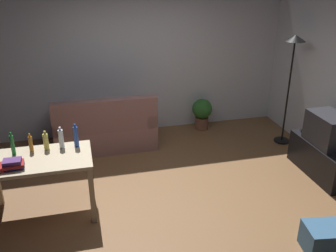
{
  "coord_description": "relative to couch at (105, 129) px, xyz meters",
  "views": [
    {
      "loc": [
        -1.04,
        -4.09,
        2.83
      ],
      "look_at": [
        0.1,
        0.5,
        0.75
      ],
      "focal_mm": 40.09,
      "sensor_mm": 36.0,
      "label": 1
    }
  ],
  "objects": [
    {
      "name": "ground_plane",
      "position": [
        0.69,
        -1.59,
        -0.32
      ],
      "size": [
        5.2,
        4.4,
        0.02
      ],
      "primitive_type": "cube",
      "color": "brown"
    },
    {
      "name": "wall_rear",
      "position": [
        0.69,
        0.61,
        1.04
      ],
      "size": [
        5.2,
        0.1,
        2.7
      ],
      "primitive_type": "cube",
      "color": "silver",
      "rests_on": "ground_plane"
    },
    {
      "name": "couch",
      "position": [
        0.0,
        0.0,
        0.0
      ],
      "size": [
        1.61,
        0.84,
        0.92
      ],
      "rotation": [
        0.0,
        0.0,
        3.14
      ],
      "color": "#996B66",
      "rests_on": "ground_plane"
    },
    {
      "name": "tv_stand",
      "position": [
        2.94,
        -1.63,
        -0.07
      ],
      "size": [
        0.44,
        1.1,
        0.48
      ],
      "rotation": [
        0.0,
        0.0,
        1.57
      ],
      "color": "black",
      "rests_on": "ground_plane"
    },
    {
      "name": "tv",
      "position": [
        2.94,
        -1.63,
        0.39
      ],
      "size": [
        0.41,
        0.6,
        0.44
      ],
      "rotation": [
        0.0,
        0.0,
        1.57
      ],
      "color": "#2D2D33",
      "rests_on": "tv_stand"
    },
    {
      "name": "torchiere_lamp",
      "position": [
        2.94,
        -0.53,
        1.1
      ],
      "size": [
        0.32,
        0.32,
        1.81
      ],
      "color": "black",
      "rests_on": "ground_plane"
    },
    {
      "name": "desk",
      "position": [
        -0.89,
        -1.64,
        0.34
      ],
      "size": [
        1.2,
        0.7,
        0.76
      ],
      "rotation": [
        0.0,
        0.0,
        0.0
      ],
      "color": "#C6B28E",
      "rests_on": "ground_plane"
    },
    {
      "name": "potted_plant",
      "position": [
        1.77,
        0.31,
        0.02
      ],
      "size": [
        0.36,
        0.36,
        0.57
      ],
      "color": "brown",
      "rests_on": "ground_plane"
    },
    {
      "name": "storage_box",
      "position": [
        2.03,
        -3.04,
        -0.16
      ],
      "size": [
        0.53,
        0.41,
        0.3
      ],
      "primitive_type": "cube",
      "rotation": [
        0.0,
        0.0,
        -0.16
      ],
      "color": "#386084",
      "rests_on": "ground_plane"
    },
    {
      "name": "bottle_green",
      "position": [
        -1.17,
        -1.48,
        0.58
      ],
      "size": [
        0.05,
        0.05,
        0.28
      ],
      "color": "#1E722D",
      "rests_on": "desk"
    },
    {
      "name": "bottle_amber",
      "position": [
        -0.97,
        -1.45,
        0.55
      ],
      "size": [
        0.05,
        0.05,
        0.23
      ],
      "color": "#9E6019",
      "rests_on": "desk"
    },
    {
      "name": "bottle_squat",
      "position": [
        -0.8,
        -1.44,
        0.56
      ],
      "size": [
        0.06,
        0.06,
        0.24
      ],
      "color": "#BCB24C",
      "rests_on": "desk"
    },
    {
      "name": "bottle_clear",
      "position": [
        -0.62,
        -1.44,
        0.57
      ],
      "size": [
        0.06,
        0.06,
        0.27
      ],
      "color": "silver",
      "rests_on": "desk"
    },
    {
      "name": "bottle_blue",
      "position": [
        -0.45,
        -1.45,
        0.58
      ],
      "size": [
        0.06,
        0.06,
        0.3
      ],
      "color": "#2347A3",
      "rests_on": "desk"
    },
    {
      "name": "book_stack",
      "position": [
        -1.14,
        -1.82,
        0.5
      ],
      "size": [
        0.27,
        0.19,
        0.11
      ],
      "color": "navy",
      "rests_on": "desk"
    }
  ]
}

